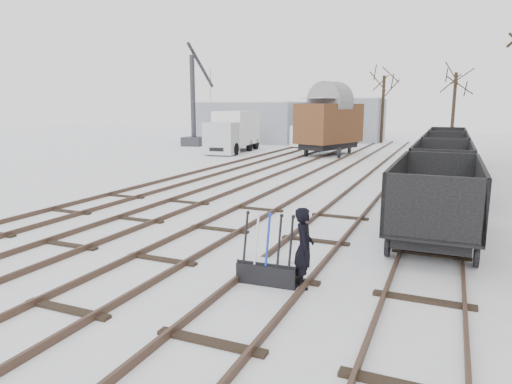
{
  "coord_description": "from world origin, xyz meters",
  "views": [
    {
      "loc": [
        6.27,
        -8.82,
        3.71
      ],
      "look_at": [
        1.07,
        3.33,
        1.2
      ],
      "focal_mm": 32.0,
      "sensor_mm": 36.0,
      "label": 1
    }
  ],
  "objects_px": {
    "worker": "(304,248)",
    "box_van_wagon": "(329,122)",
    "lorry": "(233,131)",
    "ground_frame": "(268,270)",
    "freight_wagon_a": "(435,212)",
    "crane": "(195,119)",
    "panel_van": "(310,135)"
  },
  "relations": [
    {
      "from": "box_van_wagon",
      "to": "panel_van",
      "type": "xyz_separation_m",
      "value": [
        -3.33,
        6.39,
        -1.47
      ]
    },
    {
      "from": "worker",
      "to": "lorry",
      "type": "relative_size",
      "value": 0.23
    },
    {
      "from": "ground_frame",
      "to": "crane",
      "type": "bearing_deg",
      "value": 120.65
    },
    {
      "from": "lorry",
      "to": "crane",
      "type": "relative_size",
      "value": 0.79
    },
    {
      "from": "crane",
      "to": "lorry",
      "type": "bearing_deg",
      "value": -38.55
    },
    {
      "from": "freight_wagon_a",
      "to": "panel_van",
      "type": "relative_size",
      "value": 1.16
    },
    {
      "from": "lorry",
      "to": "panel_van",
      "type": "xyz_separation_m",
      "value": [
        4.34,
        7.29,
        -0.67
      ]
    },
    {
      "from": "worker",
      "to": "box_van_wagon",
      "type": "relative_size",
      "value": 0.27
    },
    {
      "from": "ground_frame",
      "to": "panel_van",
      "type": "bearing_deg",
      "value": 102.4
    },
    {
      "from": "freight_wagon_a",
      "to": "crane",
      "type": "bearing_deg",
      "value": 132.17
    },
    {
      "from": "ground_frame",
      "to": "panel_van",
      "type": "relative_size",
      "value": 0.32
    },
    {
      "from": "ground_frame",
      "to": "crane",
      "type": "xyz_separation_m",
      "value": [
        -18.84,
        28.8,
        2.16
      ]
    },
    {
      "from": "panel_van",
      "to": "crane",
      "type": "xyz_separation_m",
      "value": [
        -10.29,
        -3.25,
        1.43
      ]
    },
    {
      "from": "ground_frame",
      "to": "panel_van",
      "type": "xyz_separation_m",
      "value": [
        -8.56,
        32.05,
        0.74
      ]
    },
    {
      "from": "freight_wagon_a",
      "to": "lorry",
      "type": "bearing_deg",
      "value": 128.38
    },
    {
      "from": "freight_wagon_a",
      "to": "box_van_wagon",
      "type": "xyz_separation_m",
      "value": [
        -8.32,
        21.09,
        1.63
      ]
    },
    {
      "from": "panel_van",
      "to": "crane",
      "type": "distance_m",
      "value": 10.88
    },
    {
      "from": "worker",
      "to": "panel_van",
      "type": "relative_size",
      "value": 0.36
    },
    {
      "from": "worker",
      "to": "box_van_wagon",
      "type": "distance_m",
      "value": 26.3
    },
    {
      "from": "lorry",
      "to": "crane",
      "type": "bearing_deg",
      "value": 140.35
    },
    {
      "from": "crane",
      "to": "box_van_wagon",
      "type": "bearing_deg",
      "value": -17.38
    },
    {
      "from": "box_van_wagon",
      "to": "freight_wagon_a",
      "type": "bearing_deg",
      "value": -49.7
    },
    {
      "from": "panel_van",
      "to": "box_van_wagon",
      "type": "bearing_deg",
      "value": -52.35
    },
    {
      "from": "ground_frame",
      "to": "freight_wagon_a",
      "type": "xyz_separation_m",
      "value": [
        3.1,
        4.57,
        0.57
      ]
    },
    {
      "from": "worker",
      "to": "freight_wagon_a",
      "type": "distance_m",
      "value": 5.05
    },
    {
      "from": "box_van_wagon",
      "to": "crane",
      "type": "xyz_separation_m",
      "value": [
        -13.62,
        3.14,
        -0.04
      ]
    },
    {
      "from": "lorry",
      "to": "panel_van",
      "type": "height_order",
      "value": "lorry"
    },
    {
      "from": "worker",
      "to": "lorry",
      "type": "distance_m",
      "value": 28.19
    },
    {
      "from": "lorry",
      "to": "crane",
      "type": "xyz_separation_m",
      "value": [
        -5.95,
        4.04,
        0.76
      ]
    },
    {
      "from": "ground_frame",
      "to": "box_van_wagon",
      "type": "distance_m",
      "value": 26.28
    },
    {
      "from": "panel_van",
      "to": "worker",
      "type": "bearing_deg",
      "value": -63.66
    },
    {
      "from": "panel_van",
      "to": "crane",
      "type": "height_order",
      "value": "crane"
    }
  ]
}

